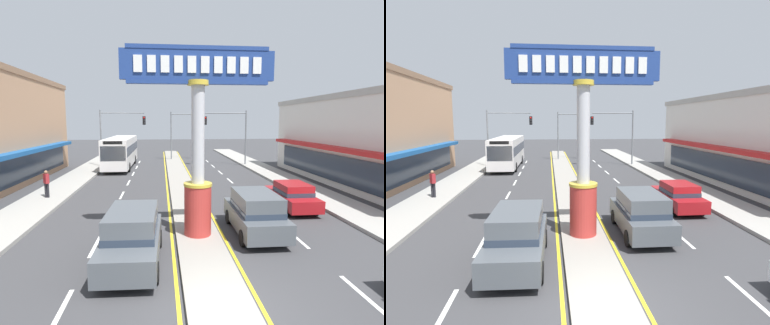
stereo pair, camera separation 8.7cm
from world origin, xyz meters
TOP-DOWN VIEW (x-y plane):
  - ground_plane at (0.00, 0.00)m, footprint 160.00×160.00m
  - median_strip at (0.00, 18.00)m, footprint 1.89×52.00m
  - sidewalk_left at (-8.96, 16.00)m, footprint 2.83×60.00m
  - sidewalk_right at (8.96, 16.00)m, footprint 2.83×60.00m
  - lane_markings at (0.00, 16.65)m, footprint 8.63×52.00m
  - district_sign at (-0.00, 5.40)m, footprint 6.30×1.22m
  - traffic_light_left_side at (-6.18, 26.69)m, footprint 4.86×0.46m
  - traffic_light_right_side at (6.18, 26.72)m, footprint 4.86×0.46m
  - traffic_light_median_far at (1.27, 32.67)m, footprint 4.20×0.46m
  - suv_near_right_lane at (-2.59, 3.18)m, footprint 2.08×4.66m
  - bus_far_right_lane at (-5.89, 26.99)m, footprint 2.65×11.22m
  - suv_near_left_lane at (2.59, 5.56)m, footprint 2.01×4.62m
  - sedan_far_left_oncoming at (5.89, 9.25)m, footprint 1.86×4.31m
  - pedestrian_near_kerb at (-8.81, 12.70)m, footprint 0.43×0.44m

SIDE VIEW (x-z plane):
  - ground_plane at x=0.00m, z-range 0.00..0.00m
  - lane_markings at x=0.00m, z-range 0.00..0.01m
  - median_strip at x=0.00m, z-range 0.00..0.14m
  - sidewalk_left at x=-8.96m, z-range 0.00..0.18m
  - sidewalk_right at x=8.96m, z-range 0.00..0.18m
  - sedan_far_left_oncoming at x=5.89m, z-range 0.02..1.55m
  - suv_near_right_lane at x=-2.59m, z-range 0.03..1.93m
  - suv_near_left_lane at x=2.59m, z-range 0.03..1.93m
  - pedestrian_near_kerb at x=-8.81m, z-range 0.30..2.05m
  - bus_far_right_lane at x=-5.89m, z-range 0.24..3.50m
  - district_sign at x=0.00m, z-range 0.17..8.04m
  - traffic_light_median_far at x=1.27m, z-range 1.09..7.29m
  - traffic_light_left_side at x=-6.18m, z-range 1.15..7.35m
  - traffic_light_right_side at x=6.18m, z-range 1.15..7.35m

